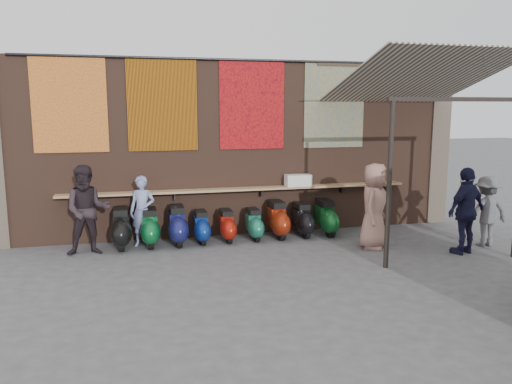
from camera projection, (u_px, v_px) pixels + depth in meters
ground at (268, 266)px, 9.32m from camera, size 70.00×70.00×0.00m
brick_wall at (237, 148)px, 11.58m from camera, size 10.00×0.40×4.00m
pier_right at (435, 145)px, 12.83m from camera, size 0.50×0.50×4.00m
eating_counter at (241, 189)px, 11.37m from camera, size 8.00×0.32×0.05m
shelf_box at (298, 180)px, 11.64m from camera, size 0.60×0.29×0.27m
tapestry_redgold at (70, 104)px, 10.34m from camera, size 1.50×0.02×2.00m
tapestry_sun at (162, 105)px, 10.79m from camera, size 1.50×0.02×2.00m
tapestry_orange at (252, 105)px, 11.27m from camera, size 1.50×0.02×2.00m
tapestry_multi at (334, 105)px, 11.75m from camera, size 1.50×0.02×2.00m
hang_rail at (239, 60)px, 11.03m from camera, size 9.50×0.06×0.06m
scooter_stool_0 at (121, 228)px, 10.49m from camera, size 0.40×0.89×0.84m
scooter_stool_1 at (150, 228)px, 10.64m from camera, size 0.38×0.85×0.80m
scooter_stool_2 at (178, 226)px, 10.77m from camera, size 0.40×0.88×0.83m
scooter_stool_3 at (201, 227)px, 10.91m from camera, size 0.33×0.74×0.70m
scooter_stool_4 at (227, 226)px, 11.05m from camera, size 0.33×0.73×0.70m
scooter_stool_5 at (254, 224)px, 11.19m from camera, size 0.33×0.73×0.69m
scooter_stool_6 at (278, 220)px, 11.35m from camera, size 0.39×0.87×0.83m
scooter_stool_7 at (302, 220)px, 11.49m from camera, size 0.36×0.80×0.76m
scooter_stool_8 at (326, 218)px, 11.60m from camera, size 0.38×0.85×0.81m
diner_left at (142, 211)px, 10.58m from camera, size 0.65×0.55×1.52m
diner_right at (87, 210)px, 9.94m from camera, size 0.90×0.71×1.82m
shopper_navy at (466, 211)px, 10.02m from camera, size 1.12×0.73×1.76m
shopper_grey at (486, 211)px, 10.62m from camera, size 0.99×0.59×1.51m
shopper_tan at (374, 206)px, 10.42m from camera, size 1.01×1.04×1.80m
awning_canvas at (418, 78)px, 10.44m from camera, size 3.20×3.28×0.97m
awning_ledger at (382, 65)px, 11.90m from camera, size 3.30×0.08×0.12m
awning_header at (462, 99)px, 9.08m from camera, size 3.00×0.08×0.08m
awning_post_left at (389, 185)px, 9.00m from camera, size 0.09×0.09×3.10m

